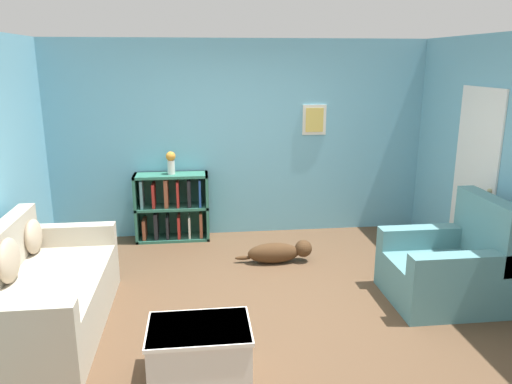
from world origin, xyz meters
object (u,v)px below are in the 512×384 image
Objects in this scene: bookshelf at (172,207)px; coffee_table at (200,351)px; couch at (39,296)px; dog at (279,252)px; recliner_chair at (450,267)px; vase at (171,161)px.

bookshelf reaches higher than coffee_table.
bookshelf is (1.06, 2.24, 0.11)m from couch.
couch is at bearing -115.25° from bookshelf.
bookshelf is 1.05× the size of dog.
dog is at bearing 143.16° from recliner_chair.
coffee_table is at bearing -83.89° from bookshelf.
couch reaches higher than dog.
dog is at bearing -36.88° from vase.
couch is 3.86m from recliner_chair.
dog is 3.09× the size of vase.
bookshelf is at bearing 142.87° from dog.
vase is (-1.27, 0.95, 0.93)m from dog.
couch is 2.67m from dog.
couch is 1.99× the size of bookshelf.
couch is 2.09× the size of dog.
dog is (0.95, 2.12, -0.10)m from coffee_table.
vase reaches higher than coffee_table.
vase reaches higher than couch.
vase is at bearing 143.14° from recliner_chair.
bookshelf is at bearing 64.75° from couch.
couch is at bearing -151.63° from dog.
recliner_chair is (2.80, -2.11, -0.09)m from bookshelf.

